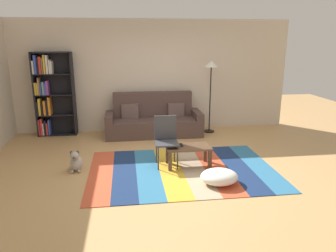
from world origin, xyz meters
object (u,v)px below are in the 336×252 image
at_px(coffee_table, 188,150).
at_px(tv_remote, 181,145).
at_px(bookshelf, 49,94).
at_px(pouf, 219,177).
at_px(dog, 76,162).
at_px(standing_lamp, 211,73).
at_px(couch, 154,121).
at_px(folding_chair, 166,136).

distance_m(coffee_table, tv_remote, 0.15).
distance_m(bookshelf, pouf, 4.57).
distance_m(pouf, dog, 2.47).
distance_m(dog, standing_lamp, 3.81).
bearing_deg(couch, bookshelf, 173.30).
relative_size(standing_lamp, folding_chair, 1.93).
bearing_deg(dog, pouf, -20.23).
xyz_separation_m(dog, tv_remote, (1.86, -0.01, 0.23)).
distance_m(couch, bookshelf, 2.51).
xyz_separation_m(tv_remote, folding_chair, (-0.27, 0.09, 0.14)).
relative_size(coffee_table, pouf, 1.32).
bearing_deg(coffee_table, dog, 178.51).
relative_size(dog, standing_lamp, 0.23).
distance_m(bookshelf, folding_chair, 3.34).
relative_size(pouf, standing_lamp, 0.34).
xyz_separation_m(bookshelf, dog, (0.86, -2.30, -0.83)).
xyz_separation_m(couch, pouf, (0.78, -2.88, -0.21)).
bearing_deg(coffee_table, folding_chair, 160.66).
bearing_deg(standing_lamp, folding_chair, -123.95).
relative_size(pouf, dog, 1.50).
relative_size(dog, tv_remote, 2.65).
height_order(tv_remote, folding_chair, folding_chair).
height_order(couch, coffee_table, couch).
bearing_deg(pouf, coffee_table, 113.09).
relative_size(bookshelf, standing_lamp, 1.13).
xyz_separation_m(pouf, tv_remote, (-0.46, 0.85, 0.27)).
distance_m(tv_remote, folding_chair, 0.32).
distance_m(bookshelf, tv_remote, 3.62).
bearing_deg(bookshelf, tv_remote, -40.27).
height_order(bookshelf, coffee_table, bookshelf).
distance_m(coffee_table, pouf, 0.89).
distance_m(bookshelf, coffee_table, 3.75).
relative_size(bookshelf, pouf, 3.27).
height_order(pouf, tv_remote, tv_remote).
bearing_deg(standing_lamp, bookshelf, 176.38).
height_order(bookshelf, tv_remote, bookshelf).
xyz_separation_m(couch, standing_lamp, (1.38, 0.04, 1.11)).
bearing_deg(tv_remote, folding_chair, 163.06).
relative_size(couch, folding_chair, 2.51).
bearing_deg(bookshelf, standing_lamp, -3.62).
bearing_deg(pouf, couch, 105.13).
xyz_separation_m(dog, standing_lamp, (2.93, 2.06, 1.29)).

